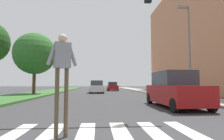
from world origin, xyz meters
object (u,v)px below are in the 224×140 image
sedan_midblock (96,87)px  sedan_distant (112,87)px  traffic_light_gantry (27,6)px  pedestrian_performer (62,68)px  suv_crossing (174,90)px  street_lamp_right (188,43)px  tree_far (35,54)px

sedan_midblock → sedan_distant: size_ratio=1.01×
traffic_light_gantry → pedestrian_performer: (1.97, -2.80, -2.70)m
sedan_distant → traffic_light_gantry: bearing=-101.8°
sedan_midblock → sedan_distant: (2.89, 8.23, -0.04)m
suv_crossing → street_lamp_right: bearing=53.6°
traffic_light_gantry → sedan_midblock: (2.63, 18.23, -3.57)m
sedan_midblock → sedan_distant: 8.72m
suv_crossing → tree_far: bearing=134.7°
traffic_light_gantry → sedan_distant: (5.52, 26.46, -3.61)m
street_lamp_right → sedan_distant: street_lamp_right is taller
tree_far → suv_crossing: bearing=-45.3°
traffic_light_gantry → sedan_distant: bearing=78.2°
traffic_light_gantry → sedan_midblock: 18.76m
traffic_light_gantry → suv_crossing: bearing=19.6°
traffic_light_gantry → street_lamp_right: 12.11m
sedan_midblock → traffic_light_gantry: bearing=-98.2°
suv_crossing → sedan_midblock: size_ratio=1.05×
tree_far → suv_crossing: 16.87m
pedestrian_performer → sedan_distant: size_ratio=0.57×
street_lamp_right → pedestrian_performer: 12.82m
tree_far → pedestrian_performer: (6.48, -16.98, -3.10)m
sedan_distant → sedan_midblock: bearing=-109.3°
traffic_light_gantry → sedan_distant: traffic_light_gantry is taller
traffic_light_gantry → pedestrian_performer: 4.36m
suv_crossing → sedan_distant: 24.00m
tree_far → sedan_distant: bearing=50.8°
tree_far → pedestrian_performer: tree_far is taller
tree_far → traffic_light_gantry: bearing=-72.4°
suv_crossing → sedan_distant: size_ratio=1.06×
tree_far → sedan_midblock: 9.11m
traffic_light_gantry → pedestrian_performer: traffic_light_gantry is taller
street_lamp_right → sedan_midblock: size_ratio=1.71×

